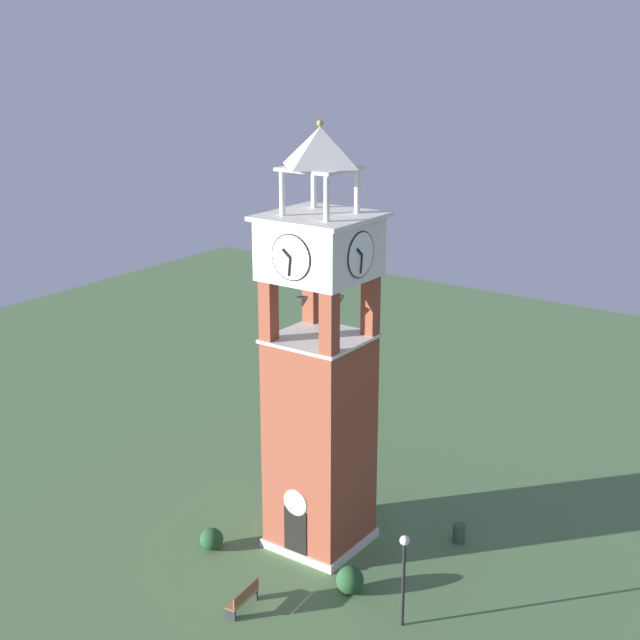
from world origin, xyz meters
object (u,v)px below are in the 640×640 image
at_px(park_bench, 243,598).
at_px(trash_bin, 459,533).
at_px(lamp_post, 404,563).
at_px(clock_tower, 320,385).

bearing_deg(park_bench, trash_bin, 63.85).
xyz_separation_m(park_bench, lamp_post, (5.22, 2.57, 2.04)).
relative_size(clock_tower, lamp_post, 4.78).
distance_m(park_bench, trash_bin, 9.79).
bearing_deg(trash_bin, clock_tower, -145.33).
height_order(clock_tower, park_bench, clock_tower).
distance_m(park_bench, lamp_post, 6.17).
bearing_deg(lamp_post, park_bench, -153.78).
bearing_deg(lamp_post, clock_tower, 152.68).
bearing_deg(park_bench, lamp_post, 26.22).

